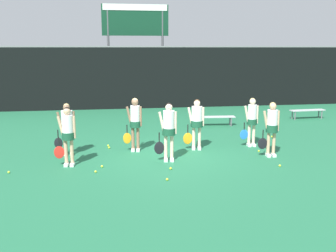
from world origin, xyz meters
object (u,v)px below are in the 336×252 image
player_1 (169,127)px  tennis_ball_6 (109,148)px  player_0 (68,132)px  tennis_ball_5 (280,166)px  tennis_ball_3 (108,146)px  tennis_ball_7 (259,151)px  player_5 (197,120)px  tennis_ball_2 (167,179)px  tennis_ball_1 (272,137)px  bench_courtside (212,118)px  player_3 (67,125)px  player_4 (135,120)px  tennis_ball_4 (96,172)px  tennis_ball_0 (171,168)px  player_6 (252,118)px  scoreboard (135,28)px  bench_far (307,111)px  tennis_ball_8 (9,172)px  tennis_ball_9 (102,166)px  player_2 (272,125)px

player_1 → tennis_ball_6: player_1 is taller
player_0 → tennis_ball_5: bearing=-3.2°
tennis_ball_3 → tennis_ball_7: tennis_ball_3 is taller
player_5 → tennis_ball_2: (-1.46, -2.99, -0.97)m
tennis_ball_3 → player_0: bearing=-118.3°
player_5 → tennis_ball_1: size_ratio=24.75×
bench_courtside → player_3: 6.98m
player_4 → tennis_ball_4: size_ratio=27.09×
bench_courtside → tennis_ball_2: size_ratio=29.47×
tennis_ball_0 → tennis_ball_3: 3.39m
player_6 → tennis_ball_4: size_ratio=25.82×
scoreboard → tennis_ball_6: 10.94m
bench_far → tennis_ball_2: size_ratio=25.82×
tennis_ball_1 → tennis_ball_5: bearing=-110.2°
tennis_ball_8 → tennis_ball_9: bearing=3.0°
tennis_ball_2 → tennis_ball_6: bearing=112.3°
player_6 → tennis_ball_9: size_ratio=24.29×
player_3 → player_6: size_ratio=0.99×
scoreboard → tennis_ball_2: 14.10m
bench_far → tennis_ball_4: bench_far is taller
player_2 → player_3: 6.41m
player_3 → tennis_ball_1: size_ratio=24.23×
bench_courtside → player_6: 3.74m
player_6 → tennis_ball_9: 5.47m
tennis_ball_6 → player_3: bearing=-155.5°
player_1 → tennis_ball_6: 2.70m
bench_far → player_6: player_6 is taller
tennis_ball_8 → scoreboard: bearing=69.9°
player_5 → tennis_ball_3: size_ratio=24.38×
bench_far → player_2: 7.49m
player_1 → player_5: 1.68m
player_5 → player_6: player_5 is taller
tennis_ball_6 → tennis_ball_8: bearing=-140.4°
player_0 → tennis_ball_1: bearing=25.9°
player_6 → tennis_ball_5: bearing=-89.2°
player_1 → tennis_ball_1: bearing=37.1°
bench_far → player_6: size_ratio=1.04×
tennis_ball_3 → tennis_ball_9: 2.43m
tennis_ball_2 → tennis_ball_9: 2.18m
player_6 → tennis_ball_9: bearing=-159.4°
tennis_ball_1 → tennis_ball_4: (-6.55, -3.32, -0.00)m
player_3 → tennis_ball_5: bearing=-23.1°
bench_far → tennis_ball_3: bench_far is taller
tennis_ball_4 → tennis_ball_9: 0.48m
player_3 → tennis_ball_9: size_ratio=23.93×
bench_courtside → player_5: player_5 is taller
bench_courtside → tennis_ball_8: bench_courtside is taller
player_6 → tennis_ball_5: size_ratio=25.22×
scoreboard → tennis_ball_6: size_ratio=81.04×
tennis_ball_9 → scoreboard: bearing=80.9°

